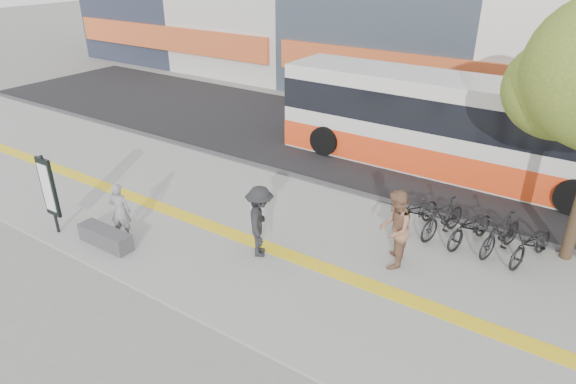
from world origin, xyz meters
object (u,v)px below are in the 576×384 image
Objects in this scene: bench at (106,237)px; pedestrian_dark at (260,222)px; signboard at (48,188)px; bus at (449,128)px; pedestrian_tan at (395,229)px; seated_woman at (120,211)px.

pedestrian_dark is (3.51, 1.87, 0.69)m from bench.
signboard is 1.21× the size of pedestrian_dark.
bus is 6.53m from pedestrian_tan.
signboard is 5.57m from pedestrian_dark.
seated_woman is 0.84× the size of pedestrian_dark.
pedestrian_tan is (6.32, 2.73, 0.20)m from seated_woman.
signboard is at bearing -169.19° from bench.
pedestrian_tan is 3.18m from pedestrian_dark.
signboard reaches higher than pedestrian_tan.
signboard is at bearing -81.10° from pedestrian_tan.
bus is 6.02× the size of pedestrian_tan.
seated_woman is 0.79× the size of pedestrian_tan.
bench is at bearing 84.45° from pedestrian_dark.
signboard reaches higher than pedestrian_dark.
signboard is (-1.60, -0.31, 1.06)m from bench.
bench is 0.75m from seated_woman.
pedestrian_dark reaches higher than bench.
bench is at bearing 57.96° from seated_woman.
pedestrian_dark is at bearing -104.48° from bus.
bus reaches higher than bench.
seated_woman is 3.72m from pedestrian_dark.
pedestrian_tan is (0.84, -6.46, -0.47)m from bus.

